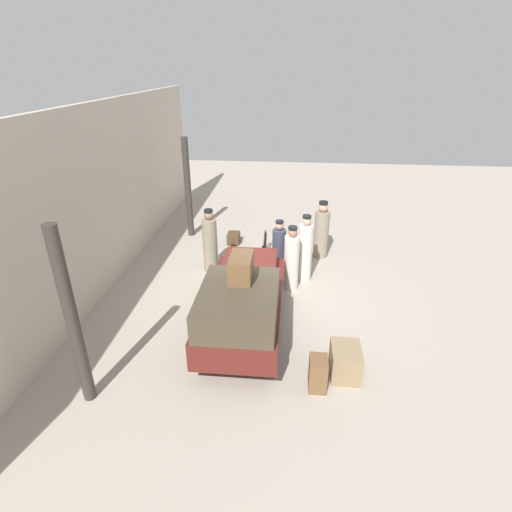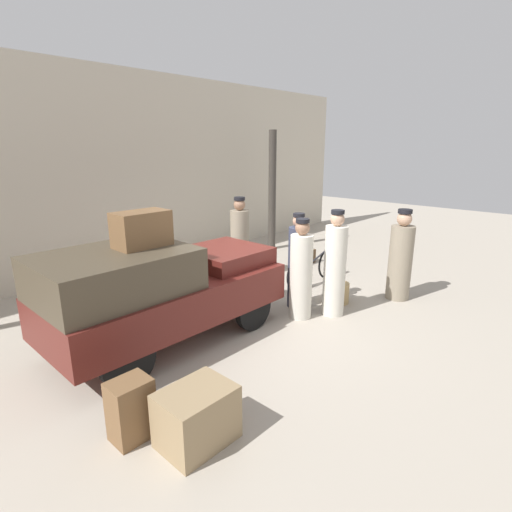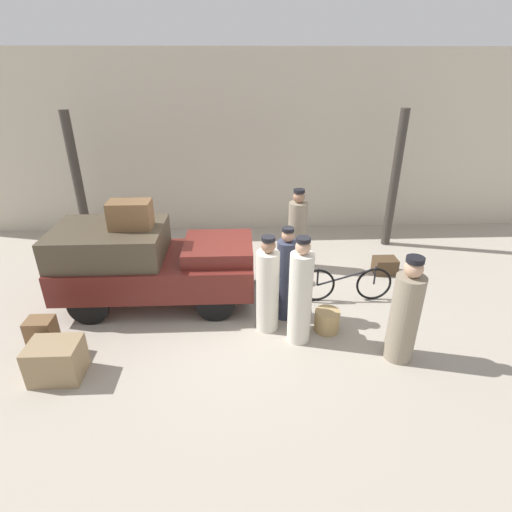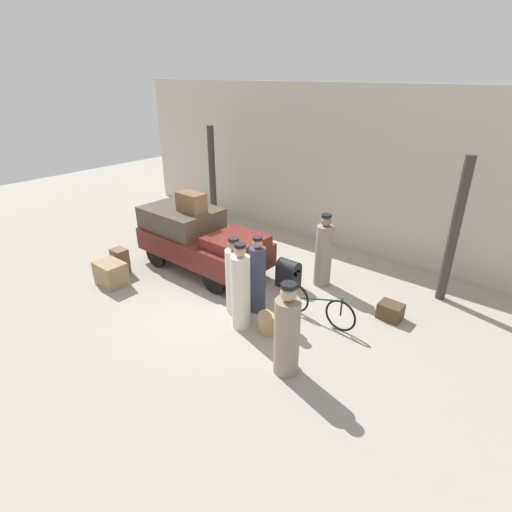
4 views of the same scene
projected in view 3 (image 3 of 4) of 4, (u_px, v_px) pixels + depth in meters
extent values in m
plane|color=#A89E8E|center=(246.00, 306.00, 7.55)|extent=(30.00, 30.00, 0.00)
cube|color=beige|center=(242.00, 145.00, 10.23)|extent=(16.00, 0.15, 4.50)
cylinder|color=#38332D|center=(78.00, 184.00, 9.16)|extent=(0.21, 0.21, 3.26)
cylinder|color=#38332D|center=(395.00, 181.00, 9.45)|extent=(0.21, 0.21, 3.26)
cylinder|color=black|center=(219.00, 266.00, 8.26)|extent=(0.71, 0.12, 0.71)
cylinder|color=black|center=(215.00, 303.00, 6.99)|extent=(0.71, 0.12, 0.71)
cylinder|color=black|center=(111.00, 268.00, 8.18)|extent=(0.71, 0.12, 0.71)
cylinder|color=black|center=(88.00, 306.00, 6.90)|extent=(0.71, 0.12, 0.71)
cube|color=#591E19|center=(158.00, 270.00, 7.45)|extent=(3.54, 1.58, 0.58)
cube|color=#473D2D|center=(110.00, 243.00, 7.17)|extent=(1.95, 1.45, 0.57)
cube|color=#591E19|center=(218.00, 248.00, 7.31)|extent=(1.24, 1.23, 0.26)
torus|color=black|center=(374.00, 284.00, 7.62)|extent=(0.68, 0.04, 0.68)
torus|color=black|center=(317.00, 285.00, 7.58)|extent=(0.68, 0.04, 0.68)
cylinder|color=#232328|center=(346.00, 277.00, 7.52)|extent=(1.10, 0.04, 0.37)
cylinder|color=#232328|center=(318.00, 277.00, 7.50)|extent=(0.04, 0.04, 0.35)
cylinder|color=#232328|center=(375.00, 275.00, 7.54)|extent=(0.04, 0.04, 0.38)
cylinder|color=tan|center=(327.00, 320.00, 6.80)|extent=(0.43, 0.43, 0.38)
cylinder|color=silver|center=(300.00, 299.00, 6.31)|extent=(0.38, 0.38, 1.57)
sphere|color=tan|center=(303.00, 247.00, 5.92)|extent=(0.23, 0.23, 0.23)
cylinder|color=black|center=(303.00, 240.00, 5.87)|extent=(0.22, 0.22, 0.06)
cylinder|color=gray|center=(297.00, 236.00, 8.67)|extent=(0.40, 0.40, 1.51)
sphere|color=#936B51|center=(299.00, 197.00, 8.29)|extent=(0.25, 0.25, 0.25)
cylinder|color=black|center=(299.00, 191.00, 8.23)|extent=(0.24, 0.24, 0.07)
cylinder|color=#33384C|center=(286.00, 280.00, 6.94)|extent=(0.35, 0.35, 1.47)
sphere|color=tan|center=(288.00, 236.00, 6.57)|extent=(0.22, 0.22, 0.22)
cylinder|color=black|center=(288.00, 229.00, 6.53)|extent=(0.20, 0.20, 0.06)
cylinder|color=gray|center=(404.00, 319.00, 5.95)|extent=(0.43, 0.43, 1.42)
sphere|color=tan|center=(414.00, 268.00, 5.58)|extent=(0.27, 0.27, 0.27)
cylinder|color=black|center=(416.00, 260.00, 5.52)|extent=(0.26, 0.26, 0.07)
cylinder|color=silver|center=(268.00, 291.00, 6.63)|extent=(0.38, 0.38, 1.44)
sphere|color=#936B51|center=(268.00, 246.00, 6.27)|extent=(0.24, 0.24, 0.24)
cylinder|color=black|center=(268.00, 239.00, 6.21)|extent=(0.22, 0.22, 0.06)
cube|color=#937A56|center=(56.00, 360.00, 5.74)|extent=(0.72, 0.54, 0.58)
cube|color=#4C3823|center=(385.00, 266.00, 8.68)|extent=(0.48, 0.38, 0.34)
cube|color=#232328|center=(273.00, 270.00, 8.31)|extent=(0.52, 0.37, 0.51)
cylinder|color=#232328|center=(274.00, 259.00, 8.20)|extent=(0.52, 0.37, 0.37)
cube|color=brown|center=(43.00, 337.00, 6.18)|extent=(0.40, 0.32, 0.64)
cube|color=brown|center=(130.00, 215.00, 6.95)|extent=(0.73, 0.43, 0.48)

